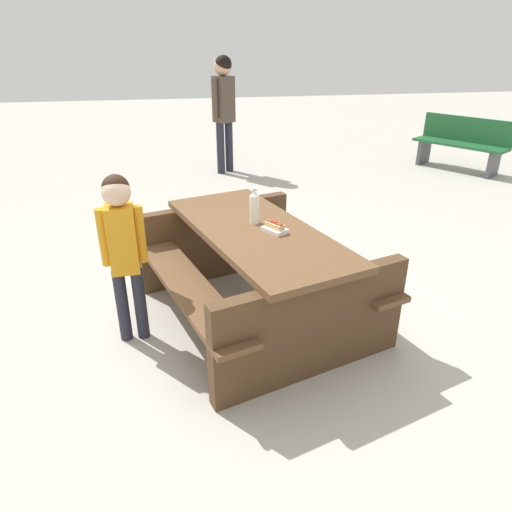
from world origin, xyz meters
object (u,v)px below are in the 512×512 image
(soda_bottle, at_px, (254,207))
(bystander_adult, at_px, (224,100))
(hotdog_tray, at_px, (275,228))
(park_bench_near, at_px, (461,143))
(picnic_table, at_px, (256,266))
(child_in_coat, at_px, (123,240))

(soda_bottle, relative_size, bystander_adult, 0.15)
(bystander_adult, bearing_deg, hotdog_tray, -2.74)
(park_bench_near, relative_size, bystander_adult, 0.83)
(hotdog_tray, bearing_deg, picnic_table, -128.50)
(hotdog_tray, distance_m, child_in_coat, 1.05)
(child_in_coat, bearing_deg, park_bench_near, 127.43)
(picnic_table, xyz_separation_m, child_in_coat, (0.12, -0.93, 0.34))
(picnic_table, xyz_separation_m, soda_bottle, (-0.10, 0.01, 0.43))
(park_bench_near, xyz_separation_m, bystander_adult, (-0.57, -3.88, 0.70))
(child_in_coat, relative_size, bystander_adult, 0.69)
(child_in_coat, height_order, bystander_adult, bystander_adult)
(child_in_coat, bearing_deg, hotdog_tray, 91.47)
(child_in_coat, xyz_separation_m, park_bench_near, (-3.94, 5.15, -0.34))
(bystander_adult, bearing_deg, picnic_table, -4.32)
(child_in_coat, height_order, park_bench_near, child_in_coat)
(soda_bottle, height_order, bystander_adult, bystander_adult)
(hotdog_tray, xyz_separation_m, park_bench_near, (-3.91, 4.10, -0.33))
(soda_bottle, bearing_deg, bystander_adult, 175.68)
(picnic_table, distance_m, soda_bottle, 0.44)
(picnic_table, xyz_separation_m, hotdog_tray, (0.09, 0.12, 0.34))
(soda_bottle, distance_m, bystander_adult, 4.30)
(park_bench_near, bearing_deg, soda_bottle, -48.54)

